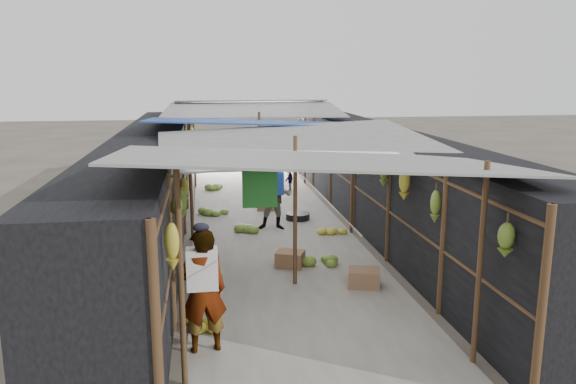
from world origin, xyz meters
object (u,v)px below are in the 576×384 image
shopper_blue (275,196)px  vendor_seated (289,179)px  vendor_elderly (203,291)px  crate_near (290,259)px  black_basin (298,217)px

shopper_blue → vendor_seated: shopper_blue is taller
vendor_elderly → vendor_seated: 10.30m
shopper_blue → vendor_seated: bearing=88.2°
vendor_elderly → vendor_seated: vendor_elderly is taller
crate_near → vendor_elderly: vendor_elderly is taller
vendor_elderly → shopper_blue: (1.67, 5.74, -0.03)m
shopper_blue → vendor_seated: (0.98, 4.21, -0.41)m
crate_near → vendor_elderly: 3.58m
shopper_blue → vendor_seated: 4.34m
crate_near → black_basin: crate_near is taller
crate_near → vendor_elderly: size_ratio=0.30×
black_basin → vendor_seated: bearing=85.0°
crate_near → black_basin: 3.49m
black_basin → vendor_seated: size_ratio=0.72×
crate_near → black_basin: bearing=100.8°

